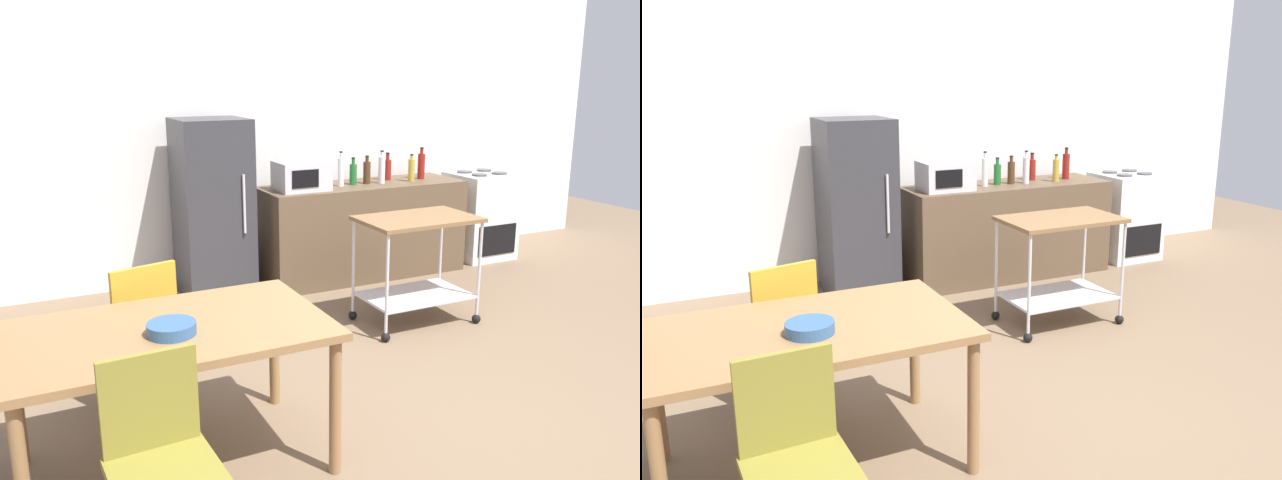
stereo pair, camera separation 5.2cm
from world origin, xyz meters
TOP-DOWN VIEW (x-y plane):
  - ground_plane at (0.00, 0.00)m, footprint 12.00×12.00m
  - back_wall at (0.00, 3.20)m, footprint 8.40×0.12m
  - kitchen_counter at (0.90, 2.60)m, footprint 2.00×0.64m
  - dining_table at (-1.53, 0.21)m, footprint 1.50×0.90m
  - chair_olive at (-1.74, -0.48)m, footprint 0.42×0.42m
  - chair_mustard at (-1.56, 0.91)m, footprint 0.48×0.48m
  - stove_oven at (2.35, 2.62)m, footprint 0.60×0.61m
  - refrigerator at (-0.55, 2.70)m, footprint 0.60×0.63m
  - kitchen_cart at (0.65, 1.33)m, footprint 0.91×0.57m
  - microwave at (0.23, 2.54)m, footprint 0.46×0.35m
  - bottle_sesame_oil at (0.64, 2.57)m, footprint 0.06×0.06m
  - bottle_hot_sauce at (0.79, 2.60)m, footprint 0.07×0.07m
  - bottle_sparkling_water at (0.94, 2.59)m, footprint 0.07×0.07m
  - bottle_olive_oil at (1.07, 2.55)m, footprint 0.06×0.06m
  - bottle_soda at (1.23, 2.70)m, footprint 0.07×0.07m
  - bottle_wine at (1.39, 2.52)m, footprint 0.06×0.06m
  - bottle_soy_sauce at (1.57, 2.61)m, footprint 0.07×0.07m
  - fruit_bowl at (-1.54, 0.11)m, footprint 0.23×0.23m

SIDE VIEW (x-z plane):
  - ground_plane at x=0.00m, z-range 0.00..0.00m
  - kitchen_counter at x=0.90m, z-range 0.00..0.90m
  - stove_oven at x=2.35m, z-range -0.01..0.91m
  - chair_olive at x=-1.74m, z-range 0.07..0.96m
  - chair_mustard at x=-1.56m, z-range 0.07..0.96m
  - kitchen_cart at x=0.65m, z-range 0.15..1.00m
  - dining_table at x=-1.53m, z-range 0.30..1.05m
  - refrigerator at x=-0.55m, z-range 0.00..1.55m
  - fruit_bowl at x=-1.54m, z-range 0.75..0.81m
  - bottle_hot_sauce at x=0.79m, z-range 0.88..1.13m
  - bottle_soda at x=1.23m, z-range 0.87..1.14m
  - bottle_sparkling_water at x=0.94m, z-range 0.88..1.15m
  - bottle_wine at x=1.39m, z-range 0.88..1.15m
  - microwave at x=0.23m, z-range 0.90..1.16m
  - bottle_soy_sauce at x=1.57m, z-range 0.88..1.19m
  - bottle_olive_oil at x=1.07m, z-range 0.88..1.19m
  - bottle_sesame_oil at x=0.64m, z-range 0.88..1.20m
  - back_wall at x=0.00m, z-range 0.00..2.90m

